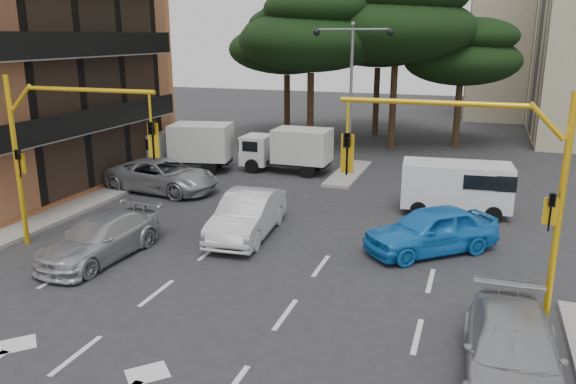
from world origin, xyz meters
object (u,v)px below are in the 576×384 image
object	(u,v)px
signal_mast_right	(487,172)
van_white	(456,188)
street_lamp_center	(351,72)
car_blue_compact	(431,230)
car_silver_parked	(512,353)
signal_mast_left	(56,141)
car_silver_cross_a	(162,176)
box_truck_b	(287,150)
box_truck_a	(185,147)
car_white_hatch	(247,215)
car_silver_wagon	(100,238)

from	to	relation	value
signal_mast_right	van_white	distance (m)	9.29
street_lamp_center	car_blue_compact	distance (m)	12.26
signal_mast_right	car_silver_parked	xyz separation A→B (m)	(0.80, -3.29, -3.17)
signal_mast_right	signal_mast_left	size ratio (longest dim) A/B	1.00
street_lamp_center	car_silver_cross_a	size ratio (longest dim) A/B	1.39
signal_mast_left	car_silver_cross_a	bearing A→B (deg)	96.54
signal_mast_left	car_silver_parked	world-z (taller)	signal_mast_left
street_lamp_center	car_silver_parked	world-z (taller)	street_lamp_center
box_truck_b	car_silver_cross_a	bearing A→B (deg)	142.79
car_silver_parked	box_truck_a	world-z (taller)	box_truck_a
street_lamp_center	van_white	world-z (taller)	street_lamp_center
car_white_hatch	car_blue_compact	distance (m)	6.65
street_lamp_center	car_silver_parked	distance (m)	19.47
box_truck_a	box_truck_b	bearing A→B (deg)	-86.16
signal_mast_left	car_white_hatch	world-z (taller)	signal_mast_left
car_silver_wagon	box_truck_a	bearing A→B (deg)	110.46
car_silver_cross_a	box_truck_b	size ratio (longest dim) A/B	1.13
car_white_hatch	car_silver_parked	xyz separation A→B (m)	(8.99, -6.65, -0.10)
car_silver_parked	van_white	xyz separation A→B (m)	(-1.83, 12.09, 0.38)
signal_mast_right	car_silver_cross_a	size ratio (longest dim) A/B	1.08
box_truck_b	street_lamp_center	bearing A→B (deg)	-81.16
box_truck_b	box_truck_a	bearing A→B (deg)	105.31
signal_mast_right	box_truck_a	bearing A→B (deg)	142.42
car_blue_compact	car_silver_parked	distance (m)	7.60
signal_mast_right	car_silver_cross_a	xyz separation A→B (m)	(-14.50, 7.79, -3.11)
signal_mast_left	box_truck_a	size ratio (longest dim) A/B	1.13
car_white_hatch	box_truck_a	xyz separation A→B (m)	(-7.42, 8.65, 0.49)
signal_mast_left	box_truck_b	xyz separation A→B (m)	(3.45, 13.49, -2.67)
car_silver_wagon	van_white	world-z (taller)	van_white
signal_mast_left	signal_mast_right	bearing A→B (deg)	0.00
car_silver_wagon	van_white	distance (m)	14.23
car_blue_compact	street_lamp_center	bearing A→B (deg)	167.27
signal_mast_left	van_white	bearing A→B (deg)	34.99
signal_mast_right	car_silver_parked	size ratio (longest dim) A/B	1.21
van_white	car_blue_compact	bearing A→B (deg)	-11.89
signal_mast_right	car_silver_wagon	world-z (taller)	signal_mast_right
van_white	car_white_hatch	bearing A→B (deg)	-58.36
signal_mast_left	box_truck_b	size ratio (longest dim) A/B	1.22
van_white	box_truck_a	world-z (taller)	box_truck_a
box_truck_a	car_silver_wagon	bearing A→B (deg)	-175.06
signal_mast_right	car_silver_parked	world-z (taller)	signal_mast_right
van_white	box_truck_b	xyz separation A→B (m)	(-9.13, 4.69, 0.11)
signal_mast_right	street_lamp_center	xyz separation A→B (m)	(-6.80, 14.01, 1.54)
car_blue_compact	van_white	distance (m)	4.90
street_lamp_center	car_silver_parked	size ratio (longest dim) A/B	1.57
signal_mast_left	car_silver_wagon	world-z (taller)	signal_mast_left
signal_mast_right	car_blue_compact	xyz separation A→B (m)	(-1.57, 3.94, -3.08)
signal_mast_right	box_truck_b	bearing A→B (deg)	126.99
signal_mast_left	car_silver_cross_a	size ratio (longest dim) A/B	1.08
signal_mast_right	car_blue_compact	distance (m)	5.24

